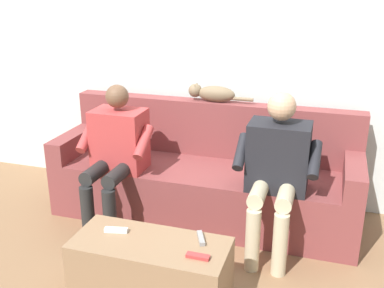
{
  "coord_description": "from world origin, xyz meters",
  "views": [
    {
      "loc": [
        -0.93,
        3.15,
        1.85
      ],
      "look_at": [
        0.0,
        0.22,
        0.74
      ],
      "focal_mm": 42.46,
      "sensor_mm": 36.0,
      "label": 1
    }
  ],
  "objects_px": {
    "couch": "(205,179)",
    "coffee_table": "(151,272)",
    "person_right_seated": "(116,149)",
    "remote_red": "(198,256)",
    "remote_gray": "(201,238)",
    "cat_on_backrest": "(212,93)",
    "remote_white": "(116,230)",
    "person_left_seated": "(277,164)"
  },
  "relations": [
    {
      "from": "remote_gray",
      "to": "coffee_table",
      "type": "bearing_deg",
      "value": 87.49
    },
    {
      "from": "coffee_table",
      "to": "cat_on_backrest",
      "type": "bearing_deg",
      "value": -89.39
    },
    {
      "from": "person_left_seated",
      "to": "remote_red",
      "type": "distance_m",
      "value": 0.97
    },
    {
      "from": "remote_white",
      "to": "remote_gray",
      "type": "relative_size",
      "value": 1.0
    },
    {
      "from": "person_left_seated",
      "to": "cat_on_backrest",
      "type": "bearing_deg",
      "value": -42.83
    },
    {
      "from": "person_right_seated",
      "to": "remote_gray",
      "type": "xyz_separation_m",
      "value": [
        -0.89,
        0.7,
        -0.21
      ]
    },
    {
      "from": "coffee_table",
      "to": "couch",
      "type": "bearing_deg",
      "value": -90.0
    },
    {
      "from": "remote_red",
      "to": "remote_gray",
      "type": "distance_m",
      "value": 0.18
    },
    {
      "from": "person_right_seated",
      "to": "couch",
      "type": "bearing_deg",
      "value": -150.46
    },
    {
      "from": "couch",
      "to": "person_left_seated",
      "type": "bearing_deg",
      "value": 151.15
    },
    {
      "from": "person_left_seated",
      "to": "remote_white",
      "type": "relative_size",
      "value": 8.14
    },
    {
      "from": "person_right_seated",
      "to": "cat_on_backrest",
      "type": "distance_m",
      "value": 0.91
    },
    {
      "from": "remote_red",
      "to": "remote_white",
      "type": "height_order",
      "value": "remote_white"
    },
    {
      "from": "coffee_table",
      "to": "remote_white",
      "type": "relative_size",
      "value": 6.58
    },
    {
      "from": "person_right_seated",
      "to": "remote_red",
      "type": "height_order",
      "value": "person_right_seated"
    },
    {
      "from": "couch",
      "to": "coffee_table",
      "type": "xyz_separation_m",
      "value": [
        0.0,
        1.16,
        -0.11
      ]
    },
    {
      "from": "person_left_seated",
      "to": "coffee_table",
      "type": "bearing_deg",
      "value": 53.35
    },
    {
      "from": "coffee_table",
      "to": "cat_on_backrest",
      "type": "distance_m",
      "value": 1.6
    },
    {
      "from": "person_right_seated",
      "to": "cat_on_backrest",
      "type": "height_order",
      "value": "person_right_seated"
    },
    {
      "from": "coffee_table",
      "to": "person_right_seated",
      "type": "relative_size",
      "value": 0.83
    },
    {
      "from": "remote_red",
      "to": "couch",
      "type": "bearing_deg",
      "value": 104.66
    },
    {
      "from": "couch",
      "to": "cat_on_backrest",
      "type": "height_order",
      "value": "cat_on_backrest"
    },
    {
      "from": "cat_on_backrest",
      "to": "remote_red",
      "type": "xyz_separation_m",
      "value": [
        -0.33,
        1.47,
        -0.56
      ]
    },
    {
      "from": "cat_on_backrest",
      "to": "remote_red",
      "type": "bearing_deg",
      "value": 102.59
    },
    {
      "from": "person_left_seated",
      "to": "remote_gray",
      "type": "relative_size",
      "value": 8.13
    },
    {
      "from": "person_right_seated",
      "to": "cat_on_backrest",
      "type": "relative_size",
      "value": 2.06
    },
    {
      "from": "person_right_seated",
      "to": "coffee_table",
      "type": "bearing_deg",
      "value": 126.98
    },
    {
      "from": "coffee_table",
      "to": "person_right_seated",
      "type": "height_order",
      "value": "person_right_seated"
    },
    {
      "from": "coffee_table",
      "to": "person_left_seated",
      "type": "distance_m",
      "value": 1.12
    },
    {
      "from": "person_right_seated",
      "to": "cat_on_backrest",
      "type": "xyz_separation_m",
      "value": [
        -0.6,
        -0.59,
        0.34
      ]
    },
    {
      "from": "coffee_table",
      "to": "remote_gray",
      "type": "relative_size",
      "value": 6.57
    },
    {
      "from": "couch",
      "to": "person_left_seated",
      "type": "distance_m",
      "value": 0.78
    },
    {
      "from": "person_right_seated",
      "to": "remote_gray",
      "type": "bearing_deg",
      "value": 141.77
    },
    {
      "from": "cat_on_backrest",
      "to": "remote_white",
      "type": "distance_m",
      "value": 1.48
    },
    {
      "from": "remote_red",
      "to": "remote_white",
      "type": "xyz_separation_m",
      "value": [
        0.55,
        -0.11,
        0.0
      ]
    },
    {
      "from": "couch",
      "to": "remote_gray",
      "type": "relative_size",
      "value": 17.18
    },
    {
      "from": "couch",
      "to": "person_left_seated",
      "type": "relative_size",
      "value": 2.11
    },
    {
      "from": "person_left_seated",
      "to": "person_right_seated",
      "type": "relative_size",
      "value": 1.03
    },
    {
      "from": "person_left_seated",
      "to": "cat_on_backrest",
      "type": "distance_m",
      "value": 0.91
    },
    {
      "from": "coffee_table",
      "to": "remote_gray",
      "type": "bearing_deg",
      "value": -157.9
    },
    {
      "from": "couch",
      "to": "cat_on_backrest",
      "type": "distance_m",
      "value": 0.71
    },
    {
      "from": "person_left_seated",
      "to": "cat_on_backrest",
      "type": "relative_size",
      "value": 2.12
    }
  ]
}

